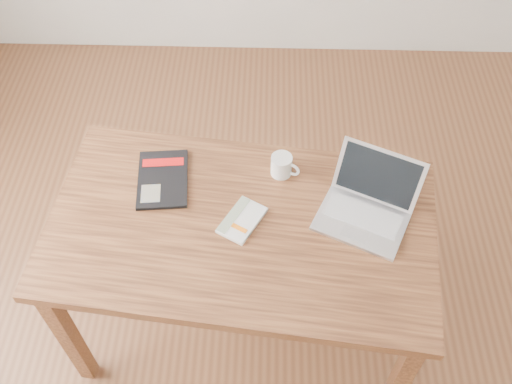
{
  "coord_description": "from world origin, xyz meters",
  "views": [
    {
      "loc": [
        -0.1,
        -1.05,
        2.35
      ],
      "look_at": [
        -0.13,
        0.12,
        0.85
      ],
      "focal_mm": 40.0,
      "sensor_mm": 36.0,
      "label": 1
    }
  ],
  "objects_px": {
    "desk": "(241,238)",
    "white_guidebook": "(242,220)",
    "black_guidebook": "(163,179)",
    "coffee_mug": "(282,165)",
    "laptop": "(367,205)"
  },
  "relations": [
    {
      "from": "desk",
      "to": "white_guidebook",
      "type": "height_order",
      "value": "white_guidebook"
    },
    {
      "from": "desk",
      "to": "white_guidebook",
      "type": "relative_size",
      "value": 6.9
    },
    {
      "from": "desk",
      "to": "coffee_mug",
      "type": "xyz_separation_m",
      "value": [
        0.14,
        0.23,
        0.13
      ]
    },
    {
      "from": "desk",
      "to": "laptop",
      "type": "relative_size",
      "value": 3.64
    },
    {
      "from": "black_guidebook",
      "to": "laptop",
      "type": "distance_m",
      "value": 0.73
    },
    {
      "from": "black_guidebook",
      "to": "coffee_mug",
      "type": "relative_size",
      "value": 2.65
    },
    {
      "from": "desk",
      "to": "coffee_mug",
      "type": "relative_size",
      "value": 13.21
    },
    {
      "from": "desk",
      "to": "laptop",
      "type": "height_order",
      "value": "laptop"
    },
    {
      "from": "black_guidebook",
      "to": "coffee_mug",
      "type": "xyz_separation_m",
      "value": [
        0.43,
        0.05,
        0.04
      ]
    },
    {
      "from": "laptop",
      "to": "coffee_mug",
      "type": "xyz_separation_m",
      "value": [
        -0.29,
        0.17,
        0.0
      ]
    },
    {
      "from": "desk",
      "to": "laptop",
      "type": "xyz_separation_m",
      "value": [
        0.43,
        0.06,
        0.13
      ]
    },
    {
      "from": "black_guidebook",
      "to": "coffee_mug",
      "type": "height_order",
      "value": "coffee_mug"
    },
    {
      "from": "white_guidebook",
      "to": "black_guidebook",
      "type": "relative_size",
      "value": 0.72
    },
    {
      "from": "white_guidebook",
      "to": "black_guidebook",
      "type": "distance_m",
      "value": 0.34
    },
    {
      "from": "white_guidebook",
      "to": "black_guidebook",
      "type": "bearing_deg",
      "value": 178.74
    }
  ]
}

